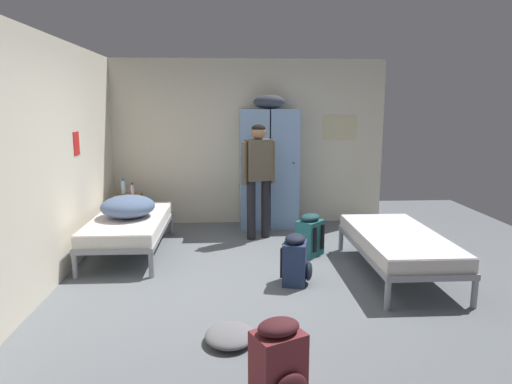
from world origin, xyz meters
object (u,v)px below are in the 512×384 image
backpack_maroon (279,362)px  backpack_teal (309,236)px  clothes_pile_grey (230,335)px  lotion_bottle (132,189)px  bed_right (398,242)px  shelf_unit (129,208)px  bedding_heap (128,206)px  backpack_navy (296,260)px  bed_left_rear (130,224)px  water_bottle (123,187)px  person_traveler (258,171)px  locker_bank (269,166)px

backpack_maroon → backpack_teal: (0.70, 2.93, 0.00)m
clothes_pile_grey → backpack_teal: bearing=64.8°
lotion_bottle → bed_right: bearing=-31.7°
shelf_unit → backpack_teal: shelf_unit is taller
shelf_unit → bedding_heap: (0.25, -1.19, 0.28)m
backpack_navy → clothes_pile_grey: 1.43m
bed_left_rear → shelf_unit: bearing=102.3°
bedding_heap → water_bottle: size_ratio=3.11×
lotion_bottle → backpack_maroon: 4.66m
bed_right → clothes_pile_grey: size_ratio=4.13×
lotion_bottle → clothes_pile_grey: bearing=-67.3°
lotion_bottle → bed_left_rear: bearing=-80.8°
bed_left_rear → backpack_navy: 2.34m
bed_right → person_traveler: 2.23m
locker_bank → clothes_pile_grey: (-0.62, -3.66, -0.91)m
shelf_unit → bed_left_rear: (0.25, -1.15, 0.04)m
shelf_unit → water_bottle: bearing=166.0°
shelf_unit → clothes_pile_grey: shelf_unit is taller
person_traveler → lotion_bottle: bearing=164.3°
bedding_heap → backpack_teal: size_ratio=1.33×
bed_right → water_bottle: size_ratio=8.05×
person_traveler → backpack_navy: person_traveler is taller
bed_right → person_traveler: person_traveler is taller
locker_bank → lotion_bottle: (-2.10, -0.14, -0.32)m
locker_bank → person_traveler: locker_bank is taller
lotion_bottle → backpack_navy: (2.19, -2.30, -0.39)m
backpack_navy → bedding_heap: bearing=150.3°
locker_bank → lotion_bottle: locker_bank is taller
locker_bank → bedding_heap: bearing=-146.2°
person_traveler → locker_bank: bearing=73.1°
water_bottle → locker_bank: bearing=2.1°
person_traveler → clothes_pile_grey: (-0.42, -2.99, -0.94)m
backpack_navy → clothes_pile_grey: size_ratio=1.20×
bedding_heap → backpack_teal: bedding_heap is taller
bed_right → shelf_unit: bearing=148.3°
clothes_pile_grey → water_bottle: bearing=114.4°
bed_left_rear → clothes_pile_grey: bearing=-61.7°
bed_left_rear → backpack_navy: (2.01, -1.19, -0.12)m
bedding_heap → backpack_maroon: bearing=-62.7°
backpack_navy → clothes_pile_grey: backpack_navy is taller
backpack_maroon → person_traveler: bearing=88.5°
shelf_unit → person_traveler: bearing=-16.2°
locker_bank → lotion_bottle: bearing=-176.1°
bed_left_rear → clothes_pile_grey: size_ratio=4.13×
shelf_unit → backpack_navy: size_ratio=1.04×
shelf_unit → lotion_bottle: (0.07, -0.04, 0.30)m
shelf_unit → bedding_heap: bearing=-78.2°
shelf_unit → clothes_pile_grey: bearing=-66.5°
locker_bank → bed_left_rear: (-1.92, -1.25, -0.59)m
backpack_maroon → backpack_navy: bearing=78.8°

